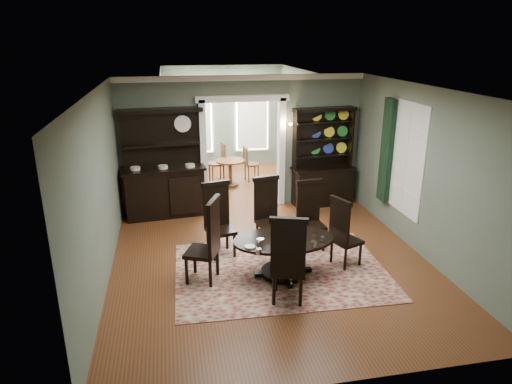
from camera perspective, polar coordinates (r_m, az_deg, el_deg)
The scene contains 19 objects.
room at distance 7.56m, azimuth 1.99°, elevation 1.87°, with size 5.51×6.01×3.01m.
parlor at distance 12.84m, azimuth -3.53°, elevation 8.68°, with size 3.51×3.50×3.01m.
doorway_trim at distance 10.36m, azimuth -1.67°, elevation 6.80°, with size 2.08×0.25×2.57m.
right_window at distance 9.29m, azimuth 17.19°, elevation 4.43°, with size 0.15×1.47×2.12m.
wall_sconce at distance 10.35m, azimuth 3.70°, elevation 8.30°, with size 0.27×0.21×0.21m.
rug at distance 7.89m, azimuth 3.11°, elevation -9.79°, with size 3.53×2.57×0.01m, color maroon.
dining_table at distance 7.58m, azimuth 3.47°, elevation -7.20°, with size 1.68×1.56×0.66m.
centerpiece at distance 7.40m, azimuth 3.69°, elevation -5.60°, with size 1.31×0.84×0.22m.
chair_far_left at distance 8.25m, azimuth -4.74°, elevation -3.08°, with size 0.59×0.57×1.35m.
chair_far_mid at distance 8.57m, azimuth 1.49°, elevation -2.23°, with size 0.58×0.56×1.34m.
chair_far_right at distance 8.53m, azimuth 6.72°, elevation -2.59°, with size 0.51×0.49×1.30m.
chair_end_left at distance 7.29m, azimuth -5.97°, elevation -5.86°, with size 0.66×0.68×1.42m.
chair_end_right at distance 7.90m, azimuth 10.79°, elevation -4.80°, with size 0.58×0.59×1.25m.
chair_near at distance 6.68m, azimuth 4.05°, elevation -8.27°, with size 0.65×0.63×1.42m.
sideboard at distance 10.17m, azimuth -11.44°, elevation 1.56°, with size 1.84×0.81×2.36m.
welsh_dresser at distance 10.77m, azimuth 8.30°, elevation 2.72°, with size 1.50×0.66×2.28m.
parlor_table at distance 12.08m, azimuth -3.24°, elevation 2.88°, with size 0.76×0.76×0.70m.
parlor_chair_left at distance 12.46m, azimuth -4.64°, elevation 3.87°, with size 0.47×0.46×1.06m.
parlor_chair_right at distance 12.49m, azimuth -0.85°, elevation 3.72°, with size 0.43×0.41×0.96m.
Camera 1 is at (-1.63, -7.00, 3.79)m, focal length 32.00 mm.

